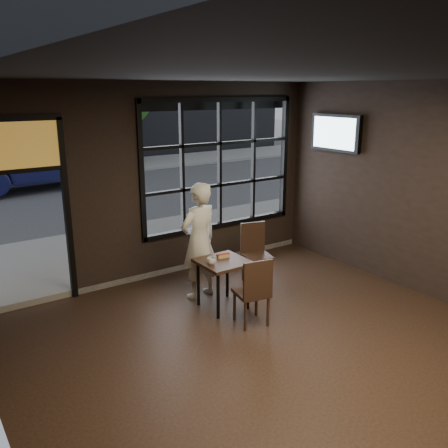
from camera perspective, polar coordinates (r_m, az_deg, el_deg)
floor at (r=5.69m, az=9.73°, el=-17.12°), size 6.00×7.00×0.02m
ceiling at (r=4.79m, az=11.60°, el=17.28°), size 6.00×7.00×0.02m
wall_left at (r=3.68m, az=-25.31°, el=-9.30°), size 0.04×7.00×3.20m
window_frame at (r=8.35m, az=-0.55°, el=7.17°), size 3.06×0.12×2.28m
stained_transom at (r=7.01m, az=-23.81°, el=8.69°), size 1.20×0.06×0.70m
cafe_table at (r=6.90m, az=-0.13°, el=-7.20°), size 0.67×0.67×0.72m
chair_near at (r=6.40m, az=3.31°, el=-7.97°), size 0.49×0.49×0.96m
chair_window at (r=7.71m, az=4.01°, el=-3.67°), size 0.52×0.52×0.98m
man at (r=7.07m, az=-3.02°, el=-2.07°), size 0.71×0.53×1.78m
hotdog at (r=6.87m, az=-0.11°, el=-3.85°), size 0.21×0.10×0.06m
cup at (r=6.61m, az=-1.56°, el=-4.48°), size 0.13×0.13×0.10m
tv at (r=8.62m, az=13.28°, el=10.62°), size 0.12×1.09×0.64m
navy_car at (r=16.11m, az=-21.52°, el=7.13°), size 5.09×2.26×1.62m
tree_right at (r=19.90m, az=-12.04°, el=14.62°), size 2.27×2.27×3.88m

